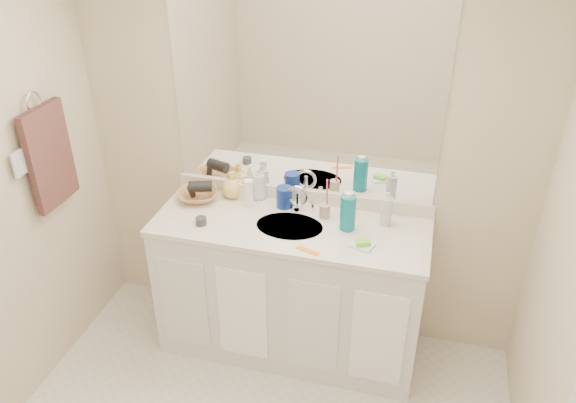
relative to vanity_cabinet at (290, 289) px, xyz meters
The scene contains 25 objects.
wall_back 0.82m from the vanity_cabinet, 90.00° to the left, with size 2.60×0.02×2.40m, color beige.
vanity_cabinet is the anchor object (origin of this frame).
countertop 0.44m from the vanity_cabinet, ahead, with size 1.52×0.57×0.03m, color silver.
backsplash 0.56m from the vanity_cabinet, 90.00° to the left, with size 1.52×0.03×0.08m, color silver.
sink_basin 0.44m from the vanity_cabinet, 90.00° to the right, with size 0.37×0.37×0.02m, color beige.
faucet 0.53m from the vanity_cabinet, 90.00° to the left, with size 0.02×0.02×0.11m, color silver.
mirror 1.17m from the vanity_cabinet, 90.00° to the left, with size 1.48×0.01×1.20m, color white.
blue_mug 0.55m from the vanity_cabinet, 115.18° to the left, with size 0.09×0.09×0.12m, color navy.
tan_cup 0.54m from the vanity_cabinet, 34.88° to the left, with size 0.06×0.06×0.08m, color tan.
toothbrush 0.64m from the vanity_cabinet, 33.33° to the left, with size 0.01×0.01×0.19m, color #FF4378.
mouthwash_bottle 0.64m from the vanity_cabinet, ahead, with size 0.08×0.08×0.20m, color #0B7185.
clear_pump_bottle 0.75m from the vanity_cabinet, 14.55° to the left, with size 0.06×0.06×0.16m, color silver.
soap_dish 0.63m from the vanity_cabinet, 15.29° to the right, with size 0.11×0.09×0.01m, color white.
green_soap 0.64m from the vanity_cabinet, 15.29° to the right, with size 0.07×0.05×0.03m, color #79E036.
orange_comb 0.53m from the vanity_cabinet, 56.12° to the right, with size 0.13×0.03×0.01m, color orange.
dark_jar 0.68m from the vanity_cabinet, 164.54° to the right, with size 0.06×0.06×0.04m, color #33343A.
extra_white_bottle 0.62m from the vanity_cabinet, 154.86° to the left, with size 0.05×0.05×0.17m, color white.
soap_bottle_white 0.66m from the vanity_cabinet, 137.51° to the left, with size 0.08×0.08×0.21m, color silver.
soap_bottle_cream 0.66m from the vanity_cabinet, 147.82° to the left, with size 0.07×0.07×0.16m, color #F8F7CA.
soap_bottle_yellow 0.71m from the vanity_cabinet, 153.05° to the left, with size 0.13×0.13×0.16m, color #F4CA5F.
wicker_basket 0.77m from the vanity_cabinet, 168.47° to the left, with size 0.23×0.23×0.06m, color #B17747.
hair_dryer 0.80m from the vanity_cabinet, 168.08° to the left, with size 0.07×0.07×0.13m, color black.
towel_ring 1.71m from the vanity_cabinet, 168.86° to the right, with size 0.11×0.11×0.01m, color silver.
hand_towel 1.52m from the vanity_cabinet, 168.69° to the right, with size 0.04×0.32×0.55m, color #331D1B.
switch_plate 1.61m from the vanity_cabinet, 160.52° to the right, with size 0.01×0.09×0.13m, color silver.
Camera 1 is at (0.66, -1.49, 2.52)m, focal length 35.00 mm.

